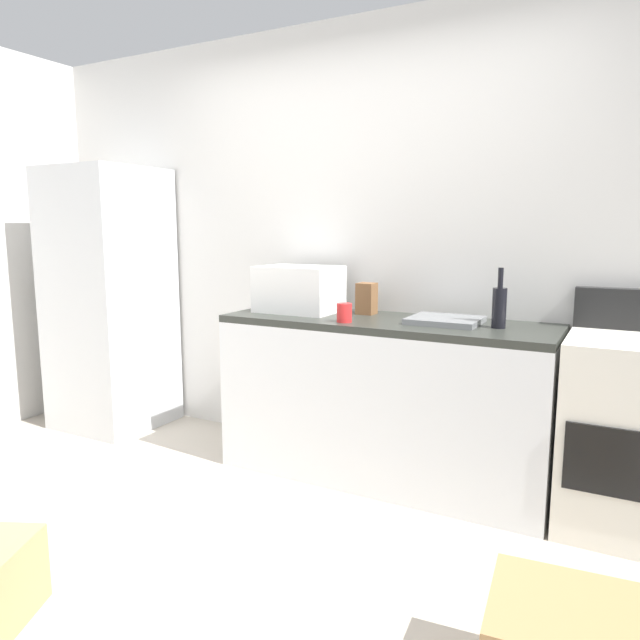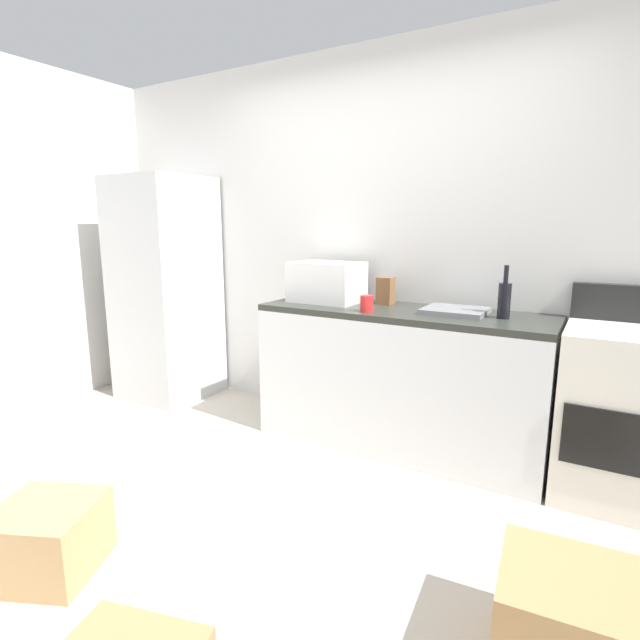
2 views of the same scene
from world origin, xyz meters
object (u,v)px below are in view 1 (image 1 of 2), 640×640
wine_bottle (499,306)px  knife_block (367,299)px  stove_oven (633,432)px  refrigerator (110,299)px  microwave (299,289)px  coffee_mug (344,313)px

wine_bottle → knife_block: wine_bottle is taller
stove_oven → knife_block: stove_oven is taller
stove_oven → knife_block: (-1.39, 0.13, 0.52)m
refrigerator → stove_oven: (3.27, 0.06, -0.43)m
microwave → wine_bottle: wine_bottle is taller
wine_bottle → coffee_mug: wine_bottle is taller
stove_oven → wine_bottle: bearing=179.7°
stove_oven → knife_block: bearing=174.6°
microwave → stove_oven: bearing=-1.1°
microwave → knife_block: bearing=13.8°
coffee_mug → knife_block: (-0.02, 0.33, 0.04)m
microwave → wine_bottle: bearing=-1.6°
coffee_mug → knife_block: size_ratio=0.56×
wine_bottle → knife_block: size_ratio=1.67×
stove_oven → microwave: size_ratio=2.39×
refrigerator → coffee_mug: refrigerator is taller
stove_oven → wine_bottle: (-0.62, 0.00, 0.54)m
refrigerator → wine_bottle: size_ratio=5.98×
wine_bottle → coffee_mug: size_ratio=3.00×
knife_block → microwave: bearing=-166.2°
refrigerator → microwave: refrigerator is taller
stove_oven → microwave: microwave is taller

